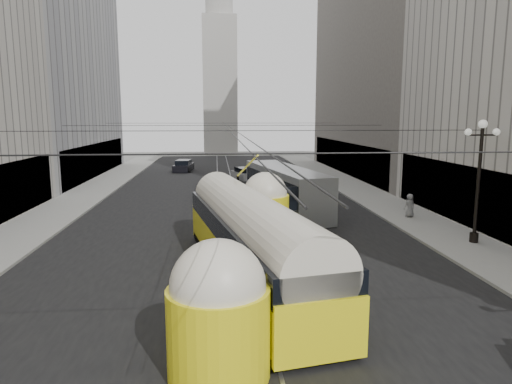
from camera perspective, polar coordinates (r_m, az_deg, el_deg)
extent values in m
cube|color=black|center=(37.26, -3.61, -0.95)|extent=(20.00, 85.00, 0.02)
cube|color=gray|center=(42.19, -20.25, -0.19)|extent=(4.00, 72.00, 0.15)
cube|color=gray|center=(42.67, 12.60, 0.26)|extent=(4.00, 72.00, 0.15)
cube|color=gray|center=(37.26, -4.76, -0.96)|extent=(0.12, 85.00, 0.04)
cube|color=gray|center=(37.29, -2.46, -0.93)|extent=(0.12, 85.00, 0.04)
cube|color=#999999|center=(56.05, -25.99, 15.98)|extent=(12.00, 28.00, 28.00)
cube|color=black|center=(54.00, -19.16, 3.90)|extent=(0.10, 25.20, 3.60)
cube|color=black|center=(30.45, 24.36, -0.27)|extent=(0.10, 18.00, 3.60)
cube|color=#514C47|center=(56.94, 17.49, 18.39)|extent=(12.00, 32.00, 32.00)
cube|color=black|center=(54.44, 10.94, 4.28)|extent=(0.10, 28.80, 3.60)
cube|color=#B2AFA8|center=(84.33, -4.51, 12.96)|extent=(6.00, 6.00, 24.00)
cylinder|color=#B2AFA8|center=(86.36, -4.64, 22.27)|extent=(4.80, 4.80, 4.00)
cylinder|color=black|center=(26.15, 26.01, 0.71)|extent=(0.18, 0.18, 6.00)
cylinder|color=black|center=(26.66, 25.58, -5.15)|extent=(0.44, 0.44, 0.50)
cylinder|color=black|center=(25.93, 26.42, 6.40)|extent=(1.60, 0.08, 0.08)
sphere|color=white|center=(25.91, 26.51, 7.61)|extent=(0.44, 0.44, 0.44)
sphere|color=white|center=(25.54, 25.00, 6.80)|extent=(0.36, 0.36, 0.36)
sphere|color=white|center=(26.32, 27.85, 6.65)|extent=(0.36, 0.36, 0.36)
cylinder|color=black|center=(8.23, 0.88, 4.81)|extent=(25.00, 0.03, 0.03)
cylinder|color=black|center=(22.18, -2.84, 7.66)|extent=(25.00, 0.03, 0.03)
cylinder|color=black|center=(36.17, -3.69, 8.30)|extent=(25.00, 0.03, 0.03)
cylinder|color=black|center=(50.17, -4.07, 8.59)|extent=(25.00, 0.03, 0.03)
cylinder|color=black|center=(40.17, -3.82, 8.12)|extent=(0.03, 72.00, 0.03)
cylinder|color=black|center=(40.18, -3.24, 8.13)|extent=(0.03, 72.00, 0.03)
cube|color=yellow|center=(18.86, -0.70, -7.84)|extent=(5.35, 14.60, 1.74)
cube|color=black|center=(19.12, -0.69, -10.19)|extent=(5.26, 14.18, 0.31)
cube|color=black|center=(18.56, -0.70, -4.51)|extent=(5.32, 14.39, 0.87)
cylinder|color=silver|center=(18.49, -0.70, -3.58)|extent=(5.00, 14.33, 2.36)
cylinder|color=yellow|center=(12.30, -4.70, -17.09)|extent=(2.67, 2.67, 2.36)
sphere|color=silver|center=(11.81, -4.78, -11.73)|extent=(2.46, 2.46, 2.46)
cylinder|color=yellow|center=(25.65, 1.14, -2.96)|extent=(2.67, 2.67, 2.36)
sphere|color=silver|center=(25.42, 1.15, -0.25)|extent=(2.46, 2.46, 2.46)
sphere|color=#FFF2BF|center=(11.46, -5.82, -20.99)|extent=(0.36, 0.36, 0.36)
cube|color=#939698|center=(32.88, 3.62, 0.43)|extent=(4.76, 12.35, 3.02)
cube|color=black|center=(32.80, 3.63, 1.30)|extent=(4.70, 11.94, 1.11)
cube|color=black|center=(26.99, 5.53, -0.80)|extent=(2.29, 0.54, 1.41)
cylinder|color=black|center=(28.95, 2.33, -2.91)|extent=(0.30, 1.01, 1.01)
cylinder|color=black|center=(29.37, 7.21, -2.80)|extent=(0.30, 1.01, 1.01)
cylinder|color=black|center=(36.86, 0.73, -0.25)|extent=(0.30, 1.01, 1.01)
cylinder|color=black|center=(37.19, 4.60, -0.19)|extent=(0.30, 1.01, 1.01)
cube|color=silver|center=(49.21, -1.48, 2.09)|extent=(2.84, 4.36, 0.72)
cube|color=black|center=(49.15, -1.48, 2.68)|extent=(2.08, 2.57, 0.68)
cylinder|color=black|center=(47.83, -2.27, 1.70)|extent=(0.22, 0.57, 0.57)
cylinder|color=black|center=(47.92, -0.49, 1.72)|extent=(0.22, 0.57, 0.57)
cylinder|color=black|center=(50.55, -2.42, 2.11)|extent=(0.22, 0.57, 0.57)
cylinder|color=black|center=(50.64, -0.73, 2.13)|extent=(0.22, 0.57, 0.57)
cube|color=black|center=(57.23, -9.04, 3.05)|extent=(2.43, 4.72, 0.80)
cube|color=black|center=(57.18, -9.05, 3.61)|extent=(1.94, 2.67, 0.76)
cylinder|color=black|center=(55.80, -10.00, 2.70)|extent=(0.22, 0.64, 0.64)
cylinder|color=black|center=(55.68, -8.29, 2.73)|extent=(0.22, 0.64, 0.64)
cylinder|color=black|center=(58.84, -9.74, 3.04)|extent=(0.22, 0.64, 0.64)
cylinder|color=black|center=(58.72, -8.12, 3.07)|extent=(0.22, 0.64, 0.64)
imported|color=slate|center=(31.58, 18.66, -1.60)|extent=(0.85, 0.64, 1.54)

